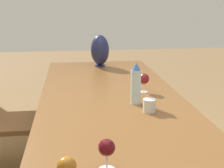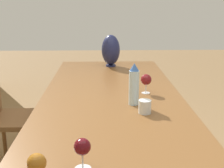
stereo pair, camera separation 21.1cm
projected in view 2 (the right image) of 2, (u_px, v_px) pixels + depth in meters
name	position (u px, v px, depth m)	size (l,w,h in m)	color
dining_table	(113.00, 121.00, 1.91)	(3.09, 0.98, 0.76)	brown
water_bottle	(134.00, 85.00, 1.98)	(0.07, 0.07, 0.27)	silver
water_tumbler	(145.00, 107.00, 1.85)	(0.08, 0.08, 0.08)	silver
vase	(111.00, 50.00, 3.10)	(0.18, 0.18, 0.32)	#1E234C
wine_glass_0	(37.00, 164.00, 1.11)	(0.07, 0.07, 0.13)	silver
wine_glass_1	(146.00, 80.00, 2.23)	(0.08, 0.08, 0.14)	silver
wine_glass_3	(82.00, 148.00, 1.23)	(0.07, 0.07, 0.13)	silver
chair_far	(7.00, 111.00, 2.60)	(0.44, 0.44, 0.97)	brown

